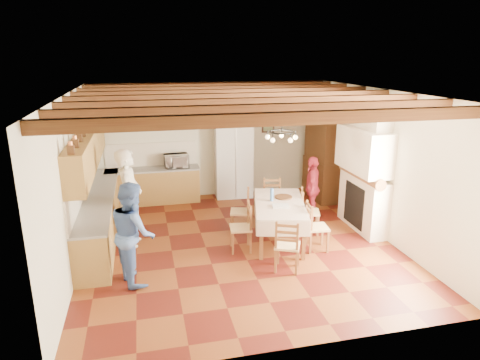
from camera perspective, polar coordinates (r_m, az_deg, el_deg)
The scene contains 31 objects.
floor at distance 8.69m, azimuth -0.20°, elevation -8.59°, with size 6.00×6.50×0.02m, color #4D150D.
ceiling at distance 7.90m, azimuth -0.22°, elevation 11.68°, with size 6.00×6.50×0.02m, color white.
wall_back at distance 11.28m, azimuth -3.91°, elevation 5.35°, with size 6.00×0.02×3.00m, color beige.
wall_front at distance 5.22m, azimuth 7.87°, elevation -8.28°, with size 6.00×0.02×3.00m, color beige.
wall_left at distance 8.07m, azimuth -21.52°, elevation -0.30°, with size 0.02×6.50×3.00m, color beige.
wall_right at distance 9.29m, azimuth 18.23°, elevation 2.12°, with size 0.02×6.50×3.00m, color beige.
ceiling_beams at distance 7.91m, azimuth -0.22°, elevation 10.95°, with size 6.00×6.30×0.16m, color #35180E, non-canonical shape.
lower_cabinets_left at distance 9.35m, azimuth -18.10°, elevation -4.65°, with size 0.60×4.30×0.86m, color brown.
lower_cabinets_back at distance 11.11m, azimuth -11.46°, elevation -0.82°, with size 2.30×0.60×0.86m, color brown.
countertop_left at distance 9.21m, azimuth -18.35°, elevation -2.04°, with size 0.62×4.30×0.04m, color slate.
countertop_back at distance 10.99m, azimuth -11.59°, elevation 1.42°, with size 2.34×0.62×0.04m, color slate.
backsplash_left at distance 9.15m, azimuth -20.30°, elevation -0.24°, with size 0.03×4.30×0.60m, color beige.
backsplash_back at distance 11.19m, azimuth -11.73°, elevation 3.37°, with size 2.30×0.03×0.60m, color beige.
upper_cabinets at distance 8.98m, azimuth -19.70°, elevation 3.80°, with size 0.35×4.20×0.70m, color brown.
fireplace at distance 9.33m, azimuth 16.02°, elevation 1.75°, with size 0.56×1.60×2.80m, color beige, non-canonical shape.
wall_picture at distance 11.54m, azimuth 3.76°, elevation 7.37°, with size 0.34×0.03×0.42m, color black.
refrigerator at distance 11.34m, azimuth -0.97°, elevation 2.65°, with size 0.96×0.79×1.92m, color silver.
hutch at distance 11.23m, azimuth 10.94°, elevation 3.32°, with size 0.54×1.29×2.34m, color #3B230E, non-canonical shape.
dining_table at distance 8.59m, azimuth 5.29°, elevation -3.56°, with size 1.38×2.05×0.82m.
chandelier at distance 8.20m, azimuth 5.57°, elevation 6.42°, with size 0.47×0.47×0.03m, color black.
chair_left_near at distance 8.25m, azimuth 0.09°, elevation -6.28°, with size 0.42×0.40×0.96m, color brown, non-canonical shape.
chair_left_far at distance 9.06m, azimuth 0.00°, elevation -4.13°, with size 0.42×0.40×0.96m, color brown, non-canonical shape.
chair_right_near at distance 8.41m, azimuth 10.25°, elevation -6.09°, with size 0.42×0.40×0.96m, color brown, non-canonical shape.
chair_right_far at distance 9.17m, azimuth 9.27°, elevation -4.10°, with size 0.42×0.40×0.96m, color brown, non-canonical shape.
chair_end_near at distance 7.58m, azimuth 6.35°, elevation -8.55°, with size 0.42×0.40×0.96m, color brown, non-canonical shape.
chair_end_far at distance 9.73m, azimuth 4.39°, elevation -2.71°, with size 0.42×0.40×0.96m, color brown, non-canonical shape.
person_man at distance 8.63m, azimuth -14.48°, elevation -2.28°, with size 0.71×0.47×1.95m, color silver.
person_woman_blue at distance 7.27m, azimuth -14.07°, elevation -6.81°, with size 0.84×0.65×1.72m, color #4867A9.
person_woman_red at distance 9.90m, azimuth 9.60°, elevation -1.02°, with size 0.86×0.36×1.46m, color #C12C42.
microwave at distance 10.97m, azimuth -8.48°, elevation 2.55°, with size 0.59×0.40×0.33m, color silver.
fridge_vase at distance 11.14m, azimuth -0.55°, elevation 8.29°, with size 0.31×0.31×0.32m, color #3B230E.
Camera 1 is at (-1.75, -7.67, 3.67)m, focal length 32.00 mm.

